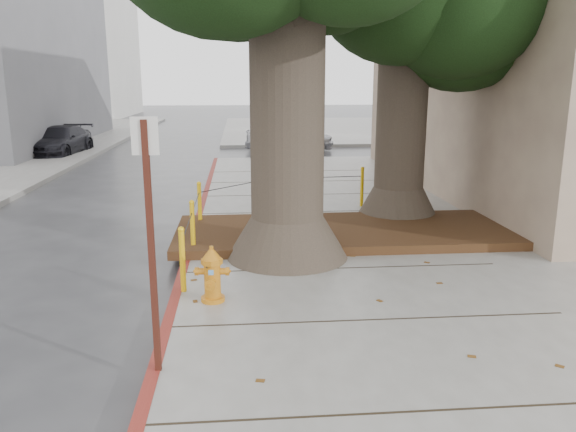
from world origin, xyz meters
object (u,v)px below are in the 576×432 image
fire_hydrant (212,275)px  car_silver (290,136)px  car_red (503,135)px  signpost (151,233)px  car_dark (60,141)px

fire_hydrant → car_silver: car_silver is taller
fire_hydrant → car_red: 21.71m
signpost → car_dark: size_ratio=0.61×
car_silver → car_red: 9.85m
signpost → car_silver: size_ratio=0.66×
car_silver → car_dark: bearing=99.3°
fire_hydrant → car_red: (12.48, 17.76, 0.13)m
fire_hydrant → car_red: bearing=59.7°
signpost → car_silver: signpost is taller
signpost → car_dark: (-6.64, 19.00, -0.99)m
fire_hydrant → car_dark: (-7.12, 17.17, 0.09)m
signpost → car_red: size_ratio=0.64×
car_red → signpost: bearing=139.3°
fire_hydrant → car_dark: car_dark is taller
signpost → car_red: bearing=58.7°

